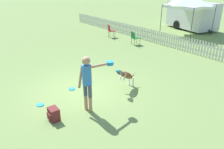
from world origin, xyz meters
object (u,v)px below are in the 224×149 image
Objects in this scene: leaping_dog at (126,75)px; folding_chair_blue_left at (135,37)px; frisbee_near_handler at (40,105)px; canopy_tent_main at (189,1)px; folding_chair_center at (110,30)px; frisbee_near_dog at (72,89)px; equipment_trailer at (192,15)px; backpack_on_grass at (54,114)px; handler_person at (88,77)px.

folding_chair_blue_left is (-4.30, 4.36, -0.05)m from leaping_dog.
frisbee_near_handler is 12.95m from canopy_tent_main.
folding_chair_center is at bearing -45.10° from leaping_dog.
folding_chair_center is (-2.43, -0.06, 0.05)m from folding_chair_blue_left.
equipment_trailer reaches higher than frisbee_near_dog.
backpack_on_grass is 15.27m from equipment_trailer.
canopy_tent_main reaches higher than folding_chair_center.
frisbee_near_dog is 0.60× the size of backpack_on_grass.
folding_chair_center is at bearing 15.24° from folding_chair_blue_left.
frisbee_near_dog is 1.96m from backpack_on_grass.
leaping_dog is at bearing -66.18° from canopy_tent_main.
leaping_dog is 0.23× the size of equipment_trailer.
handler_person is 14.25m from equipment_trailer.
backpack_on_grass is at bearing 82.53° from leaping_dog.
frisbee_near_dog is (-1.60, 0.20, -1.11)m from handler_person.
folding_chair_blue_left is at bearing -92.23° from canopy_tent_main.
backpack_on_grass is 13.20m from canopy_tent_main.
handler_person is 2.00m from frisbee_near_handler.
folding_chair_center is 0.18× the size of equipment_trailer.
frisbee_near_dog is at bearing 41.48° from leaping_dog.
handler_person is 7.60× the size of frisbee_near_handler.
folding_chair_blue_left is 0.17× the size of equipment_trailer.
canopy_tent_main is at bearing -78.34° from folding_chair_blue_left.
equipment_trailer reaches higher than frisbee_near_handler.
canopy_tent_main is at bearing -51.06° from equipment_trailer.
handler_person is at bearing -6.99° from frisbee_near_dog.
backpack_on_grass is at bearing -110.54° from handler_person.
frisbee_near_handler is 0.28× the size of folding_chair_blue_left.
frisbee_near_dog is at bearing -75.02° from canopy_tent_main.
folding_chair_blue_left is at bearing 117.53° from frisbee_near_dog.
canopy_tent_main is (2.62, 5.01, 1.86)m from folding_chair_center.
backpack_on_grass is at bearing 135.89° from folding_chair_blue_left.
canopy_tent_main is (-4.53, 11.13, 1.28)m from handler_person.
handler_person is 0.61× the size of canopy_tent_main.
frisbee_near_handler is 0.60× the size of backpack_on_grass.
frisbee_near_handler is at bearing -178.13° from backpack_on_grass.
backpack_on_grass is 8.62m from folding_chair_blue_left.
frisbee_near_dog is 0.28× the size of folding_chair_blue_left.
canopy_tent_main reaches higher than folding_chair_blue_left.
leaping_dog is at bearing 54.02° from frisbee_near_dog.
frisbee_near_handler is at bearing -74.84° from canopy_tent_main.
canopy_tent_main reaches higher than backpack_on_grass.
canopy_tent_main reaches higher than frisbee_near_dog.
folding_chair_blue_left is 2.43m from folding_chair_center.
backpack_on_grass is (0.26, -2.95, -0.36)m from leaping_dog.
backpack_on_grass is at bearing -70.37° from canopy_tent_main.
equipment_trailer reaches higher than folding_chair_center.
backpack_on_grass is (1.44, -1.32, 0.18)m from frisbee_near_dog.
folding_chair_blue_left is 0.29× the size of canopy_tent_main.
folding_chair_center is at bearing 133.99° from backpack_on_grass.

